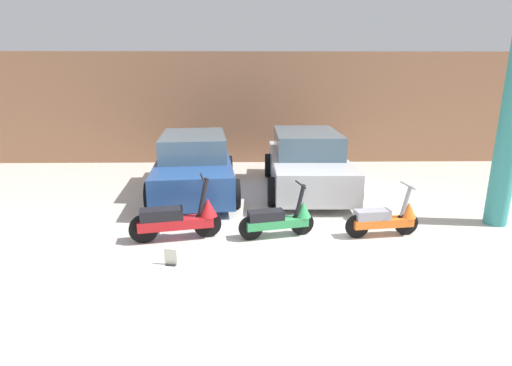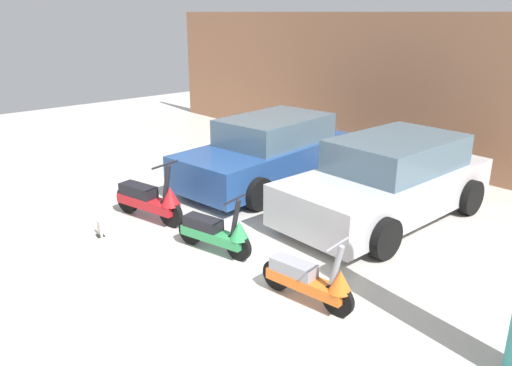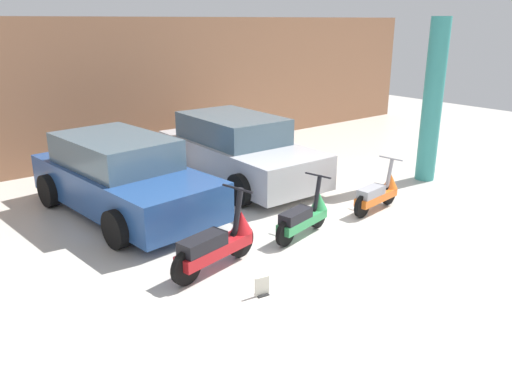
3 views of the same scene
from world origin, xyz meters
TOP-DOWN VIEW (x-y plane):
  - ground_plane at (0.00, 0.00)m, footprint 28.00×28.00m
  - wall_back at (0.00, 7.45)m, footprint 19.60×0.12m
  - scooter_front_left at (-2.07, 1.15)m, footprint 1.56×0.66m
  - scooter_front_right at (-0.32, 1.23)m, footprint 1.35×0.59m
  - scooter_front_center at (1.55, 1.23)m, footprint 1.34×0.49m
  - car_rear_left at (-2.19, 4.09)m, footprint 2.30×4.25m
  - car_rear_center at (0.58, 4.32)m, footprint 2.07×4.20m
  - placard_near_left_scooter at (-2.06, 0.18)m, footprint 0.20×0.14m
  - support_column_side at (3.89, 1.80)m, footprint 0.41×0.41m

SIDE VIEW (x-z plane):
  - ground_plane at x=0.00m, z-range 0.00..0.00m
  - placard_near_left_scooter at x=-2.06m, z-range -0.02..0.24m
  - scooter_front_center at x=1.55m, z-range -0.14..0.80m
  - scooter_front_right at x=-0.32m, z-range -0.14..0.82m
  - scooter_front_left at x=-2.07m, z-range -0.16..0.94m
  - car_rear_left at x=-2.19m, z-range -0.03..1.36m
  - car_rear_center at x=0.58m, z-range -0.03..1.38m
  - wall_back at x=0.00m, z-range 0.00..3.45m
  - support_column_side at x=3.89m, z-range 0.00..3.45m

